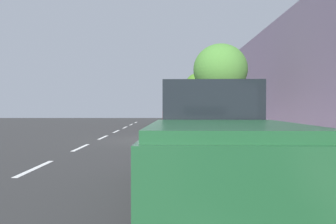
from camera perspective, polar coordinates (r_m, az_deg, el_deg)
name	(u,v)px	position (r m, az deg, el deg)	size (l,w,h in m)	color
ground	(162,140)	(15.02, -1.02, -4.88)	(66.01, 66.01, 0.00)	#2F2F2F
sidewalk	(257,138)	(15.55, 14.97, -4.41)	(4.19, 41.25, 0.16)	#A89195
curb_edge	(209,138)	(15.13, 6.97, -4.54)	(0.16, 41.25, 0.16)	gray
lane_stripe_centre	(93,142)	(14.75, -12.82, -4.99)	(0.14, 40.00, 0.01)	white
lane_stripe_bike_edge	(176,140)	(15.02, 1.38, -4.87)	(0.12, 41.25, 0.01)	white
building_facade	(309,68)	(16.35, 23.02, 6.93)	(0.50, 41.25, 6.50)	gray
parked_pickup_green_second	(213,142)	(5.55, 7.80, -5.15)	(2.16, 5.36, 1.95)	#1E512D
parked_sedan_black_mid	(191,127)	(12.55, 4.00, -2.55)	(1.97, 4.47, 1.52)	black
parked_suv_red_far	(176,113)	(26.59, 1.33, -0.23)	(2.21, 4.82, 1.99)	maroon
bicycle_at_curb	(194,128)	(17.45, 4.47, -2.81)	(1.78, 0.46, 0.80)	black
cyclist_with_backpack	(199,117)	(17.00, 5.35, -0.85)	(0.45, 0.61, 1.65)	#C6B284
street_tree_mid_block	(219,70)	(17.48, 8.80, 7.09)	(2.78, 2.78, 4.61)	brown
street_tree_far_end	(196,87)	(30.99, 4.85, 4.29)	(2.22, 2.22, 4.52)	brown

